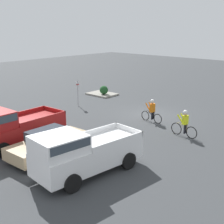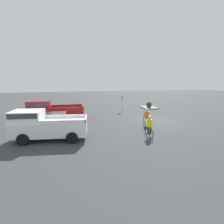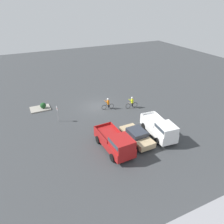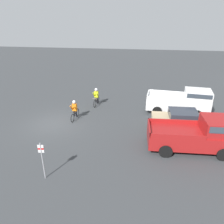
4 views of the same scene
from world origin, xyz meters
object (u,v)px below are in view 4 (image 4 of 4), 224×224
object	(u,v)px
sedan_0	(182,119)
cyclist_0	(75,109)
cyclist_1	(96,96)
fire_lane_sign	(42,158)
pickup_truck_1	(200,134)
pickup_truck_0	(183,101)

from	to	relation	value
sedan_0	cyclist_0	size ratio (longest dim) A/B	2.51
cyclist_0	cyclist_1	distance (m)	3.38
cyclist_0	fire_lane_sign	distance (m)	7.14
cyclist_1	fire_lane_sign	bearing A→B (deg)	-3.48
sedan_0	pickup_truck_1	bearing A→B (deg)	12.28
cyclist_1	pickup_truck_1	bearing A→B (deg)	51.04
pickup_truck_1	fire_lane_sign	bearing A→B (deg)	-65.40
cyclist_0	sedan_0	bearing A→B (deg)	87.11
pickup_truck_0	fire_lane_sign	distance (m)	12.57
pickup_truck_1	fire_lane_sign	size ratio (longest dim) A/B	2.53
pickup_truck_1	fire_lane_sign	xyz separation A→B (m)	(3.90, -8.53, 0.18)
pickup_truck_1	cyclist_0	bearing A→B (deg)	-109.54
fire_lane_sign	pickup_truck_1	bearing A→B (deg)	114.60
cyclist_0	cyclist_1	size ratio (longest dim) A/B	0.98
pickup_truck_1	cyclist_0	world-z (taller)	pickup_truck_1
cyclist_0	cyclist_1	bearing A→B (deg)	160.44
pickup_truck_1	cyclist_1	size ratio (longest dim) A/B	2.97
pickup_truck_0	cyclist_0	world-z (taller)	pickup_truck_0
cyclist_1	fire_lane_sign	size ratio (longest dim) A/B	0.85
sedan_0	fire_lane_sign	bearing A→B (deg)	-49.85
pickup_truck_0	sedan_0	world-z (taller)	pickup_truck_0
pickup_truck_0	pickup_truck_1	distance (m)	5.54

